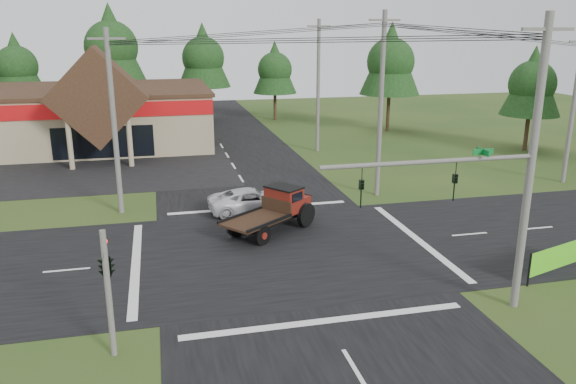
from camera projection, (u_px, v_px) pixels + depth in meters
name	position (u px, v px, depth m)	size (l,w,h in m)	color
ground	(284.00, 251.00, 27.30)	(120.00, 120.00, 0.00)	#244217
road_ns	(284.00, 251.00, 27.29)	(12.00, 120.00, 0.02)	black
road_ew	(284.00, 251.00, 27.29)	(120.00, 12.00, 0.02)	black
parking_apron	(46.00, 173.00, 41.98)	(28.00, 14.00, 0.02)	black
cvs_building	(43.00, 116.00, 50.71)	(30.40, 18.20, 9.19)	tan
traffic_signal_mast	(486.00, 201.00, 20.32)	(8.12, 0.24, 7.00)	#595651
traffic_signal_corner	(105.00, 254.00, 17.82)	(0.53, 2.48, 4.40)	#595651
utility_pole_nr	(531.00, 166.00, 20.35)	(2.00, 0.30, 11.00)	#595651
utility_pole_nw	(114.00, 122.00, 31.51)	(2.00, 0.30, 10.50)	#595651
utility_pole_ne	(381.00, 104.00, 34.87)	(2.00, 0.30, 11.50)	#595651
utility_pole_far	(573.00, 108.00, 38.12)	(2.00, 0.30, 10.20)	#595651
utility_pole_n	(318.00, 85.00, 47.99)	(2.00, 0.30, 11.20)	#595651
tree_row_b	(16.00, 64.00, 60.28)	(5.60, 5.60, 10.10)	#332316
tree_row_c	(111.00, 45.00, 60.97)	(7.28, 7.28, 13.13)	#332316
tree_row_d	(203.00, 56.00, 64.47)	(6.16, 6.16, 11.11)	#332316
tree_row_e	(275.00, 68.00, 64.73)	(5.04, 5.04, 9.09)	#332316
tree_side_ne	(391.00, 59.00, 57.20)	(6.16, 6.16, 11.11)	#332316
tree_side_e_near	(533.00, 82.00, 48.12)	(5.04, 5.04, 9.09)	#332316
antique_flatbed_truck	(270.00, 211.00, 29.51)	(2.13, 5.59, 2.34)	#5B180D
roadside_banner	(561.00, 259.00, 24.45)	(4.37, 0.13, 1.49)	#4DC31A
white_pickup	(252.00, 200.00, 32.95)	(2.33, 5.05, 1.40)	silver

